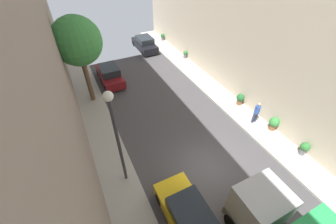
{
  "coord_description": "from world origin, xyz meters",
  "views": [
    {
      "loc": [
        -5.47,
        -5.67,
        10.73
      ],
      "look_at": [
        -0.15,
        5.07,
        0.5
      ],
      "focal_mm": 22.73,
      "sensor_mm": 36.0,
      "label": 1
    }
  ],
  "objects_px": {
    "pedestrian": "(257,112)",
    "street_tree_2": "(77,42)",
    "lamp_post": "(115,129)",
    "potted_plant_1": "(304,148)",
    "potted_plant_2": "(185,54)",
    "parked_car_left_3": "(110,75)",
    "parked_car_right_2": "(145,44)",
    "potted_plant_4": "(274,123)",
    "parked_car_left_2": "(189,218)",
    "potted_plant_0": "(240,98)",
    "potted_plant_3": "(163,37)"
  },
  "relations": [
    {
      "from": "parked_car_right_2",
      "to": "pedestrian",
      "type": "height_order",
      "value": "pedestrian"
    },
    {
      "from": "potted_plant_3",
      "to": "parked_car_right_2",
      "type": "bearing_deg",
      "value": -154.11
    },
    {
      "from": "potted_plant_0",
      "to": "lamp_post",
      "type": "relative_size",
      "value": 0.16
    },
    {
      "from": "pedestrian",
      "to": "lamp_post",
      "type": "xyz_separation_m",
      "value": [
        -9.73,
        -0.35,
        2.92
      ]
    },
    {
      "from": "parked_car_left_3",
      "to": "potted_plant_3",
      "type": "bearing_deg",
      "value": 37.58
    },
    {
      "from": "parked_car_right_2",
      "to": "lamp_post",
      "type": "distance_m",
      "value": 17.5
    },
    {
      "from": "street_tree_2",
      "to": "potted_plant_0",
      "type": "bearing_deg",
      "value": -29.49
    },
    {
      "from": "parked_car_left_2",
      "to": "parked_car_left_3",
      "type": "xyz_separation_m",
      "value": [
        0.0,
        14.22,
        0.0
      ]
    },
    {
      "from": "parked_car_left_3",
      "to": "pedestrian",
      "type": "xyz_separation_m",
      "value": [
        7.83,
        -10.21,
        0.35
      ]
    },
    {
      "from": "parked_car_left_2",
      "to": "potted_plant_1",
      "type": "distance_m",
      "value": 8.43
    },
    {
      "from": "potted_plant_2",
      "to": "potted_plant_4",
      "type": "bearing_deg",
      "value": -90.13
    },
    {
      "from": "pedestrian",
      "to": "street_tree_2",
      "type": "xyz_separation_m",
      "value": [
        -9.89,
        7.92,
        3.94
      ]
    },
    {
      "from": "street_tree_2",
      "to": "lamp_post",
      "type": "xyz_separation_m",
      "value": [
        0.17,
        -8.27,
        -1.02
      ]
    },
    {
      "from": "parked_car_left_2",
      "to": "potted_plant_0",
      "type": "xyz_separation_m",
      "value": [
        8.27,
        6.09,
        -0.02
      ]
    },
    {
      "from": "parked_car_left_2",
      "to": "potted_plant_3",
      "type": "bearing_deg",
      "value": 67.92
    },
    {
      "from": "parked_car_left_3",
      "to": "street_tree_2",
      "type": "bearing_deg",
      "value": -132.07
    },
    {
      "from": "potted_plant_1",
      "to": "potted_plant_2",
      "type": "distance_m",
      "value": 14.63
    },
    {
      "from": "potted_plant_2",
      "to": "potted_plant_0",
      "type": "bearing_deg",
      "value": -91.28
    },
    {
      "from": "parked_car_left_3",
      "to": "lamp_post",
      "type": "bearing_deg",
      "value": -100.2
    },
    {
      "from": "pedestrian",
      "to": "potted_plant_3",
      "type": "relative_size",
      "value": 2.16
    },
    {
      "from": "parked_car_left_2",
      "to": "parked_car_right_2",
      "type": "bearing_deg",
      "value": 74.31
    },
    {
      "from": "potted_plant_3",
      "to": "street_tree_2",
      "type": "bearing_deg",
      "value": -140.09
    },
    {
      "from": "parked_car_right_2",
      "to": "lamp_post",
      "type": "height_order",
      "value": "lamp_post"
    },
    {
      "from": "potted_plant_0",
      "to": "potted_plant_3",
      "type": "bearing_deg",
      "value": 89.53
    },
    {
      "from": "potted_plant_3",
      "to": "lamp_post",
      "type": "height_order",
      "value": "lamp_post"
    },
    {
      "from": "parked_car_right_2",
      "to": "potted_plant_3",
      "type": "bearing_deg",
      "value": 25.89
    },
    {
      "from": "street_tree_2",
      "to": "potted_plant_2",
      "type": "xyz_separation_m",
      "value": [
        10.53,
        3.16,
        -4.43
      ]
    },
    {
      "from": "parked_car_left_2",
      "to": "potted_plant_3",
      "type": "distance_m",
      "value": 22.31
    },
    {
      "from": "potted_plant_1",
      "to": "potted_plant_3",
      "type": "height_order",
      "value": "potted_plant_1"
    },
    {
      "from": "parked_car_right_2",
      "to": "pedestrian",
      "type": "distance_m",
      "value": 15.41
    },
    {
      "from": "potted_plant_4",
      "to": "lamp_post",
      "type": "distance_m",
      "value": 10.88
    },
    {
      "from": "pedestrian",
      "to": "potted_plant_1",
      "type": "bearing_deg",
      "value": -80.52
    },
    {
      "from": "parked_car_left_3",
      "to": "parked_car_right_2",
      "type": "relative_size",
      "value": 1.0
    },
    {
      "from": "potted_plant_0",
      "to": "potted_plant_1",
      "type": "xyz_separation_m",
      "value": [
        0.15,
        -5.63,
        -0.02
      ]
    },
    {
      "from": "parked_car_left_2",
      "to": "potted_plant_4",
      "type": "relative_size",
      "value": 4.29
    },
    {
      "from": "parked_car_left_3",
      "to": "potted_plant_0",
      "type": "relative_size",
      "value": 4.45
    },
    {
      "from": "pedestrian",
      "to": "potted_plant_2",
      "type": "bearing_deg",
      "value": 86.69
    },
    {
      "from": "parked_car_left_3",
      "to": "pedestrian",
      "type": "relative_size",
      "value": 2.44
    },
    {
      "from": "parked_car_left_2",
      "to": "potted_plant_0",
      "type": "height_order",
      "value": "parked_car_left_2"
    },
    {
      "from": "potted_plant_3",
      "to": "parked_car_left_3",
      "type": "bearing_deg",
      "value": -142.42
    },
    {
      "from": "lamp_post",
      "to": "parked_car_left_2",
      "type": "bearing_deg",
      "value": -62.56
    },
    {
      "from": "potted_plant_1",
      "to": "potted_plant_2",
      "type": "xyz_separation_m",
      "value": [
        0.05,
        14.63,
        -0.09
      ]
    },
    {
      "from": "parked_car_left_2",
      "to": "street_tree_2",
      "type": "height_order",
      "value": "street_tree_2"
    },
    {
      "from": "parked_car_left_3",
      "to": "potted_plant_4",
      "type": "relative_size",
      "value": 4.29
    },
    {
      "from": "parked_car_right_2",
      "to": "potted_plant_2",
      "type": "bearing_deg",
      "value": -53.41
    },
    {
      "from": "potted_plant_1",
      "to": "lamp_post",
      "type": "height_order",
      "value": "lamp_post"
    },
    {
      "from": "parked_car_left_3",
      "to": "potted_plant_0",
      "type": "bearing_deg",
      "value": -44.53
    },
    {
      "from": "parked_car_left_2",
      "to": "parked_car_left_3",
      "type": "relative_size",
      "value": 1.0
    },
    {
      "from": "parked_car_left_2",
      "to": "potted_plant_0",
      "type": "bearing_deg",
      "value": 36.39
    },
    {
      "from": "parked_car_left_2",
      "to": "potted_plant_2",
      "type": "distance_m",
      "value": 17.31
    }
  ]
}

